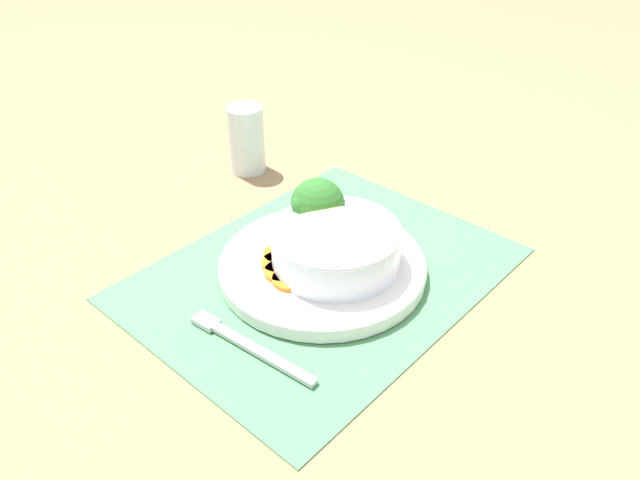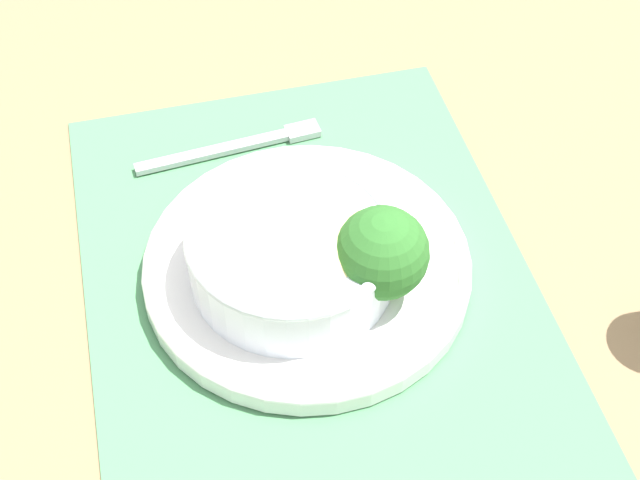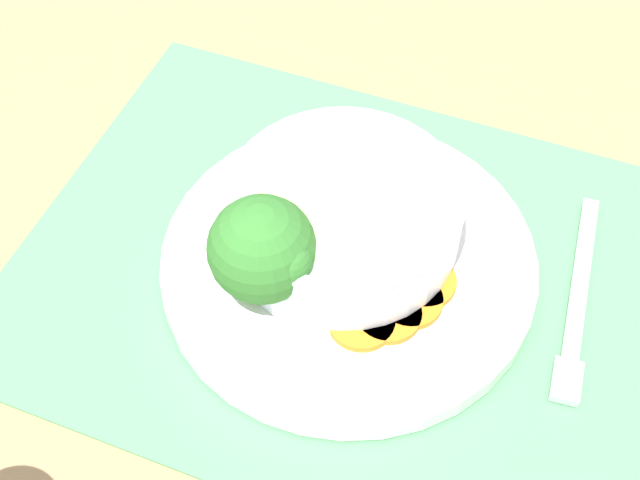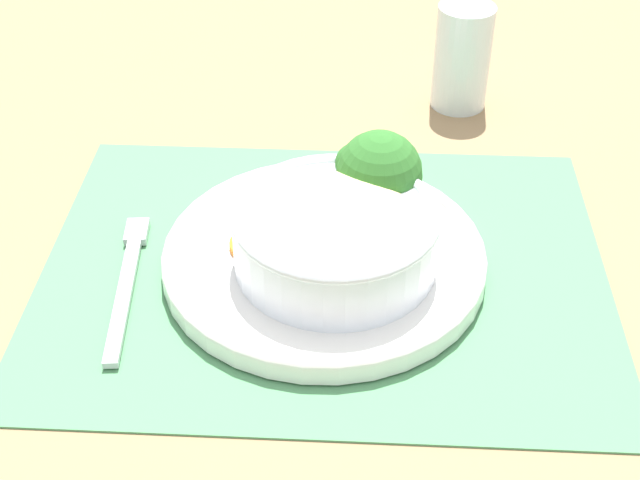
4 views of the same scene
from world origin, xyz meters
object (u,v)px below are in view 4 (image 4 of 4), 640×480
(bowl, at_px, (336,232))
(water_glass, at_px, (462,62))
(broccoli_floret, at_px, (378,173))
(fork, at_px, (129,272))

(bowl, bearing_deg, water_glass, 60.80)
(broccoli_floret, bearing_deg, fork, -168.77)
(water_glass, bearing_deg, bowl, -119.20)
(bowl, height_order, broccoli_floret, broccoli_floret)
(broccoli_floret, xyz_separation_m, water_glass, (0.12, 0.23, -0.02))
(broccoli_floret, distance_m, water_glass, 0.26)
(bowl, xyz_separation_m, water_glass, (0.16, 0.29, -0.00))
(bowl, bearing_deg, broccoli_floret, 54.67)
(broccoli_floret, bearing_deg, water_glass, 62.51)
(bowl, relative_size, broccoli_floret, 1.97)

